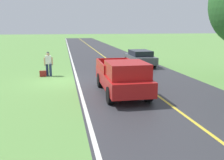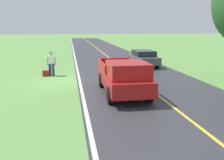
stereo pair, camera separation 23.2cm
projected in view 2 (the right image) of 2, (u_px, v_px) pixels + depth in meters
ground_plane at (65, 81)px, 16.07m from camera, size 200.00×200.00×0.00m
road_surface at (136, 78)px, 16.86m from camera, size 8.01×120.00×0.00m
lane_edge_line at (80, 80)px, 16.23m from camera, size 0.16×117.60×0.00m
lane_centre_line at (136, 78)px, 16.86m from camera, size 0.14×117.60×0.00m
hitchhiker_walking at (51, 62)px, 17.58m from camera, size 0.62×0.51×1.75m
suitcase_carried at (46, 73)px, 17.56m from camera, size 0.48×0.24×0.42m
pickup_truck_passing at (124, 76)px, 12.67m from camera, size 2.13×5.41×1.82m
sedan_near_oncoming at (143, 58)px, 22.04m from camera, size 1.93×4.40×1.41m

